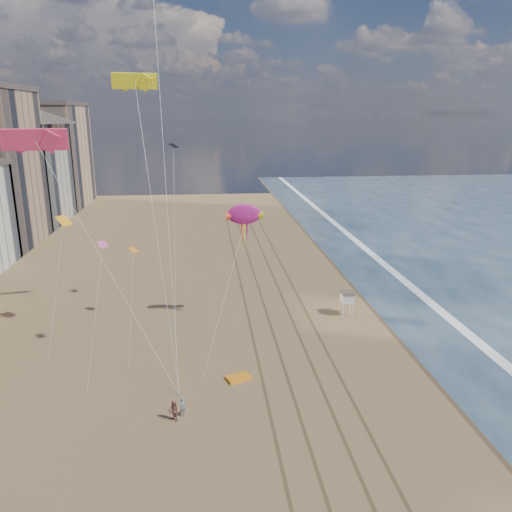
# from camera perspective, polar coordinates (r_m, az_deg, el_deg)

# --- Properties ---
(wet_sand) EXTENTS (260.00, 260.00, 0.00)m
(wet_sand) POSITION_cam_1_polar(r_m,az_deg,el_deg) (73.18, 14.53, -3.72)
(wet_sand) COLOR #42301E
(wet_sand) RESTS_ON ground
(foam) EXTENTS (260.00, 260.00, 0.00)m
(foam) POSITION_cam_1_polar(r_m,az_deg,el_deg) (74.72, 17.56, -3.55)
(foam) COLOR white
(foam) RESTS_ON ground
(tracks) EXTENTS (7.68, 120.00, 0.01)m
(tracks) POSITION_cam_1_polar(r_m,az_deg,el_deg) (60.11, 2.87, -7.59)
(tracks) COLOR brown
(tracks) RESTS_ON ground
(lifeguard_stand) EXTENTS (1.72, 1.72, 3.10)m
(lifeguard_stand) POSITION_cam_1_polar(r_m,az_deg,el_deg) (62.12, 10.40, -4.67)
(lifeguard_stand) COLOR silver
(lifeguard_stand) RESTS_ON ground
(grounded_kite) EXTENTS (2.57, 2.13, 0.25)m
(grounded_kite) POSITION_cam_1_polar(r_m,az_deg,el_deg) (48.20, -2.00, -13.74)
(grounded_kite) COLOR orange
(grounded_kite) RESTS_ON ground
(show_kite) EXTENTS (4.56, 6.32, 17.68)m
(show_kite) POSITION_cam_1_polar(r_m,az_deg,el_deg) (55.54, -1.34, 4.76)
(show_kite) COLOR #A1186D
(show_kite) RESTS_ON ground
(kite_flyer_a) EXTENTS (0.71, 0.68, 1.63)m
(kite_flyer_a) POSITION_cam_1_polar(r_m,az_deg,el_deg) (43.20, -8.38, -16.68)
(kite_flyer_a) COLOR slate
(kite_flyer_a) RESTS_ON ground
(kite_flyer_b) EXTENTS (1.08, 1.12, 1.83)m
(kite_flyer_b) POSITION_cam_1_polar(r_m,az_deg,el_deg) (42.58, -9.35, -17.10)
(kite_flyer_b) COLOR brown
(kite_flyer_b) RESTS_ON ground
(parafoils) EXTENTS (16.12, 11.90, 21.89)m
(parafoils) POSITION_cam_1_polar(r_m,az_deg,el_deg) (49.50, -16.30, 25.28)
(parafoils) COLOR black
(parafoils) RESTS_ON ground
(small_kites) EXTENTS (13.41, 11.99, 12.14)m
(small_kites) POSITION_cam_1_polar(r_m,az_deg,el_deg) (55.86, -16.62, 4.63)
(small_kites) COLOR #FF9F15
(small_kites) RESTS_ON ground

